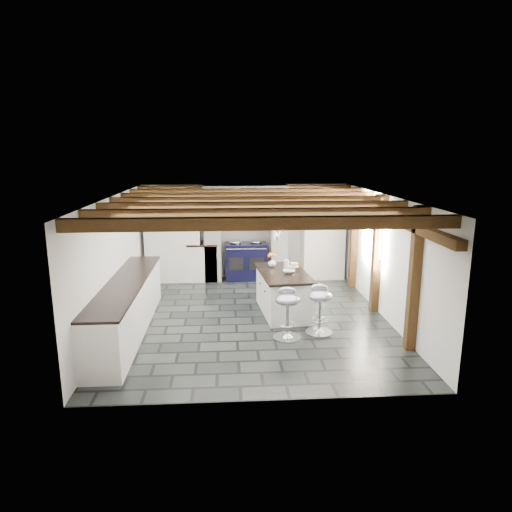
{
  "coord_description": "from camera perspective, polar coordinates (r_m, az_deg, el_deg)",
  "views": [
    {
      "loc": [
        -0.46,
        -8.2,
        3.09
      ],
      "look_at": [
        0.1,
        0.4,
        1.1
      ],
      "focal_mm": 32.0,
      "sensor_mm": 36.0,
      "label": 1
    }
  ],
  "objects": [
    {
      "name": "kitchen_island",
      "position": [
        8.9,
        3.39,
        -4.48
      ],
      "size": [
        1.02,
        1.73,
        1.09
      ],
      "rotation": [
        0.0,
        0.0,
        0.1
      ],
      "color": "white",
      "rests_on": "ground"
    },
    {
      "name": "bar_stool_far",
      "position": [
        7.66,
        3.97,
        -6.45
      ],
      "size": [
        0.47,
        0.47,
        0.88
      ],
      "rotation": [
        0.0,
        0.0,
        -0.1
      ],
      "color": "silver",
      "rests_on": "ground"
    },
    {
      "name": "bar_stool_near",
      "position": [
        7.92,
        7.98,
        -5.93
      ],
      "size": [
        0.48,
        0.48,
        0.87
      ],
      "rotation": [
        0.0,
        0.0,
        -0.15
      ],
      "color": "silver",
      "rests_on": "ground"
    },
    {
      "name": "range_cooker",
      "position": [
        11.2,
        -1.27,
        -0.56
      ],
      "size": [
        1.0,
        0.63,
        0.99
      ],
      "color": "black",
      "rests_on": "ground"
    },
    {
      "name": "ground",
      "position": [
        8.77,
        -0.49,
        -7.62
      ],
      "size": [
        6.0,
        6.0,
        0.0
      ],
      "primitive_type": "plane",
      "color": "black",
      "rests_on": "ground"
    },
    {
      "name": "room_shell",
      "position": [
        9.83,
        -4.52,
        1.07
      ],
      "size": [
        6.0,
        6.03,
        6.0
      ],
      "color": "white",
      "rests_on": "ground"
    }
  ]
}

